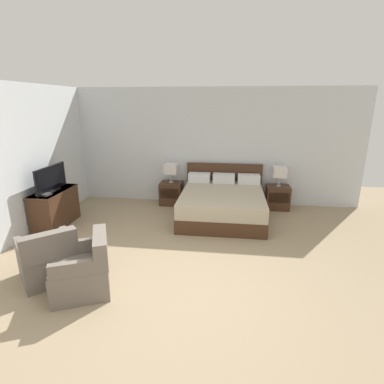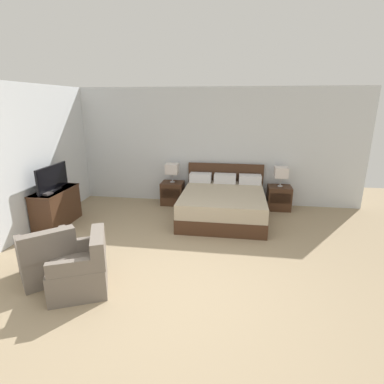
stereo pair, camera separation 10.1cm
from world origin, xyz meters
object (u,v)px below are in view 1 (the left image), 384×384
at_px(nightstand_left, 171,193).
at_px(bed, 222,203).
at_px(tv, 51,179).
at_px(armchair_by_window, 48,260).
at_px(nightstand_right, 278,197).
at_px(table_lamp_right, 280,172).
at_px(dresser, 55,208).
at_px(armchair_companion, 84,270).
at_px(book_red_cover, 44,194).
at_px(table_lamp_left, 171,169).

bearing_deg(nightstand_left, bed, -29.34).
bearing_deg(tv, armchair_by_window, -61.47).
bearing_deg(armchair_by_window, nightstand_right, 43.63).
distance_m(table_lamp_right, armchair_by_window, 4.87).
xyz_separation_m(nightstand_left, dresser, (-1.99, -1.58, 0.10)).
bearing_deg(tv, dresser, 111.81).
height_order(bed, tv, tv).
distance_m(bed, armchair_companion, 3.29).
bearing_deg(bed, nightstand_left, 150.66).
xyz_separation_m(table_lamp_right, book_red_cover, (-4.43, -1.89, -0.12)).
distance_m(armchair_by_window, armchair_companion, 0.64).
bearing_deg(tv, table_lamp_left, 38.56).
xyz_separation_m(dresser, armchair_by_window, (0.95, -1.76, -0.08)).
bearing_deg(dresser, nightstand_right, 19.52).
distance_m(bed, tv, 3.40).
xyz_separation_m(book_red_cover, armchair_companion, (1.55, -1.64, -0.45)).
bearing_deg(nightstand_left, tv, -141.47).
bearing_deg(nightstand_right, book_red_cover, -156.96).
height_order(dresser, tv, tv).
distance_m(bed, nightstand_right, 1.41).
bearing_deg(bed, nightstand_right, 29.34).
relative_size(table_lamp_right, armchair_companion, 0.49).
height_order(table_lamp_right, dresser, table_lamp_right).
bearing_deg(nightstand_left, armchair_companion, -96.91).
xyz_separation_m(dresser, book_red_cover, (0.02, -0.31, 0.36)).
relative_size(table_lamp_left, table_lamp_right, 1.00).
height_order(bed, dresser, bed).
bearing_deg(table_lamp_left, tv, -141.44).
bearing_deg(bed, book_red_cover, -159.55).
bearing_deg(nightstand_left, book_red_cover, -136.30).
bearing_deg(armchair_companion, table_lamp_right, 50.71).
bearing_deg(nightstand_right, nightstand_left, 180.00).
bearing_deg(nightstand_left, table_lamp_right, 0.03).
distance_m(nightstand_right, table_lamp_right, 0.59).
relative_size(nightstand_left, armchair_companion, 0.59).
relative_size(nightstand_right, table_lamp_left, 1.21).
distance_m(book_red_cover, armchair_companion, 2.30).
distance_m(table_lamp_right, armchair_companion, 4.60).
bearing_deg(nightstand_left, armchair_by_window, -107.28).
xyz_separation_m(tv, armchair_companion, (1.56, -1.94, -0.66)).
xyz_separation_m(nightstand_left, book_red_cover, (-1.97, -1.89, 0.47)).
distance_m(bed, book_red_cover, 3.45).
height_order(bed, nightstand_left, bed).
bearing_deg(nightstand_right, armchair_by_window, -136.37).
xyz_separation_m(bed, nightstand_right, (1.23, 0.69, -0.04)).
bearing_deg(tv, table_lamp_right, 19.61).
bearing_deg(tv, armchair_companion, -51.24).
bearing_deg(bed, tv, -164.50).
height_order(dresser, armchair_companion, armchair_companion).
bearing_deg(table_lamp_right, nightstand_right, -90.00).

